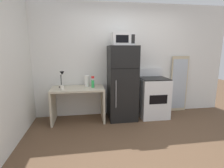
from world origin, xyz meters
The scene contains 11 objects.
ground_plane centered at (0.00, 0.00, 0.00)m, with size 12.00×12.00×0.00m, color brown.
wall_back_white centered at (0.00, 1.70, 1.30)m, with size 5.00×0.10×2.60m, color white.
desk centered at (-1.15, 1.33, 0.52)m, with size 1.12×0.60×0.75m.
desk_lamp centered at (-1.49, 1.42, 0.99)m, with size 0.14×0.12×0.35m.
spray_bottle centered at (-0.83, 1.31, 0.85)m, with size 0.06×0.06×0.25m.
paper_towel_roll centered at (-0.95, 1.46, 0.87)m, with size 0.11×0.11×0.24m, color white.
coffee_mug centered at (-1.46, 1.20, 0.80)m, with size 0.08×0.08×0.10m, color white.
refrigerator centered at (-0.18, 1.33, 0.82)m, with size 0.61×0.63×1.64m.
microwave centered at (-0.18, 1.31, 1.77)m, with size 0.46×0.35×0.26m.
oven_range centered at (0.57, 1.33, 0.47)m, with size 0.64×0.61×1.10m.
leaning_mirror centered at (1.35, 1.59, 0.70)m, with size 0.44×0.03×1.40m.
Camera 1 is at (-0.99, -2.38, 1.58)m, focal length 27.73 mm.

